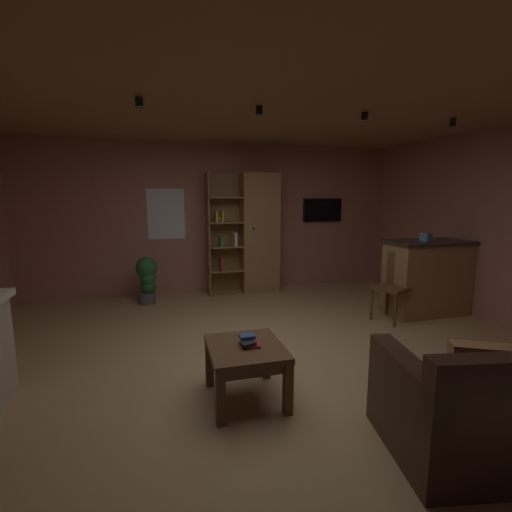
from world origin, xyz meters
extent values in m
cube|color=tan|center=(0.00, 0.00, -0.01)|extent=(6.57, 6.05, 0.02)
cube|color=#AD7060|center=(0.00, 3.05, 1.30)|extent=(6.69, 0.06, 2.61)
cube|color=#8E6B47|center=(0.00, 0.00, 2.62)|extent=(6.57, 6.05, 0.02)
cube|color=white|center=(-0.89, 3.02, 1.40)|extent=(0.62, 0.01, 0.85)
cube|color=#997047|center=(0.71, 2.77, 1.05)|extent=(0.65, 0.38, 2.09)
cube|color=#997047|center=(0.08, 2.95, 1.05)|extent=(0.60, 0.02, 2.09)
cube|color=#997047|center=(-0.21, 2.77, 1.05)|extent=(0.02, 0.38, 2.09)
sphere|color=black|center=(0.54, 2.57, 1.15)|extent=(0.04, 0.04, 0.04)
cube|color=#997047|center=(0.08, 2.77, 0.01)|extent=(0.60, 0.38, 0.02)
cube|color=#997047|center=(0.08, 2.77, 0.42)|extent=(0.60, 0.38, 0.02)
cube|color=#997047|center=(0.08, 2.77, 0.84)|extent=(0.60, 0.38, 0.02)
cube|color=#997047|center=(0.08, 2.77, 1.26)|extent=(0.60, 0.38, 0.02)
cube|color=#997047|center=(0.08, 2.77, 1.67)|extent=(0.60, 0.38, 0.02)
cube|color=#B22D2D|center=(-0.01, 2.72, 0.54)|extent=(0.04, 0.23, 0.23)
cube|color=#387247|center=(-0.01, 2.72, 0.93)|extent=(0.04, 0.23, 0.16)
cube|color=gold|center=(0.03, 2.72, 1.36)|extent=(0.03, 0.23, 0.19)
cube|color=beige|center=(0.24, 2.72, 0.96)|extent=(0.04, 0.23, 0.23)
cube|color=gold|center=(-0.08, 2.72, 1.35)|extent=(0.04, 0.23, 0.18)
sphere|color=beige|center=(0.01, 2.77, 1.31)|extent=(0.10, 0.10, 0.10)
cube|color=#997047|center=(2.84, 0.92, 0.52)|extent=(1.38, 0.58, 1.03)
cube|color=#2D2826|center=(2.84, 0.92, 1.05)|extent=(1.44, 0.64, 0.04)
cube|color=#598CBF|center=(2.64, 0.91, 1.13)|extent=(0.15, 0.15, 0.11)
cube|color=#382116|center=(1.19, -1.68, 0.21)|extent=(1.71, 1.14, 0.42)
cube|color=#382116|center=(0.49, -1.54, 0.34)|extent=(0.30, 0.87, 0.67)
cube|color=olive|center=(1.00, -1.67, 0.54)|extent=(0.48, 0.35, 0.44)
cube|color=brown|center=(-0.36, -0.63, 0.45)|extent=(0.61, 0.68, 0.05)
cube|color=brown|center=(-0.36, -0.63, 0.38)|extent=(0.55, 0.61, 0.08)
cube|color=brown|center=(-0.63, -0.92, 0.21)|extent=(0.07, 0.07, 0.42)
cube|color=brown|center=(-0.10, -0.92, 0.21)|extent=(0.07, 0.07, 0.42)
cube|color=brown|center=(-0.63, -0.33, 0.21)|extent=(0.07, 0.07, 0.42)
cube|color=brown|center=(-0.10, -0.33, 0.21)|extent=(0.07, 0.07, 0.42)
cube|color=#B22D2D|center=(-0.31, -0.66, 0.49)|extent=(0.13, 0.13, 0.02)
cube|color=black|center=(-0.35, -0.67, 0.51)|extent=(0.14, 0.11, 0.02)
cube|color=#2D4C8C|center=(-0.34, -0.59, 0.54)|extent=(0.13, 0.10, 0.03)
cube|color=brown|center=(2.02, 0.77, 0.46)|extent=(0.55, 0.55, 0.04)
cube|color=brown|center=(2.20, 0.84, 0.70)|extent=(0.19, 0.39, 0.44)
cylinder|color=brown|center=(1.79, 0.86, 0.23)|extent=(0.04, 0.04, 0.46)
cylinder|color=brown|center=(1.92, 0.53, 0.23)|extent=(0.04, 0.04, 0.46)
cylinder|color=brown|center=(2.12, 1.00, 0.23)|extent=(0.04, 0.04, 0.46)
cylinder|color=brown|center=(2.26, 0.67, 0.23)|extent=(0.04, 0.04, 0.46)
cylinder|color=#4C4C51|center=(-1.26, 2.49, 0.09)|extent=(0.28, 0.28, 0.18)
sphere|color=#235B2D|center=(-1.22, 2.48, 0.28)|extent=(0.25, 0.25, 0.25)
sphere|color=#235B2D|center=(-1.22, 2.45, 0.41)|extent=(0.24, 0.24, 0.24)
sphere|color=#235B2D|center=(-1.24, 2.49, 0.58)|extent=(0.33, 0.33, 0.33)
cube|color=black|center=(2.01, 2.99, 1.44)|extent=(0.77, 0.05, 0.43)
cube|color=black|center=(2.01, 2.97, 1.44)|extent=(0.73, 0.01, 0.39)
cylinder|color=black|center=(-1.15, 0.23, 2.54)|extent=(0.07, 0.07, 0.09)
cylinder|color=black|center=(-0.01, 0.26, 2.54)|extent=(0.07, 0.07, 0.09)
cylinder|color=black|center=(1.16, 0.23, 2.54)|extent=(0.07, 0.07, 0.09)
cylinder|color=black|center=(2.30, 0.23, 2.54)|extent=(0.07, 0.07, 0.09)
camera|label=1|loc=(-1.02, -3.39, 1.70)|focal=25.42mm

